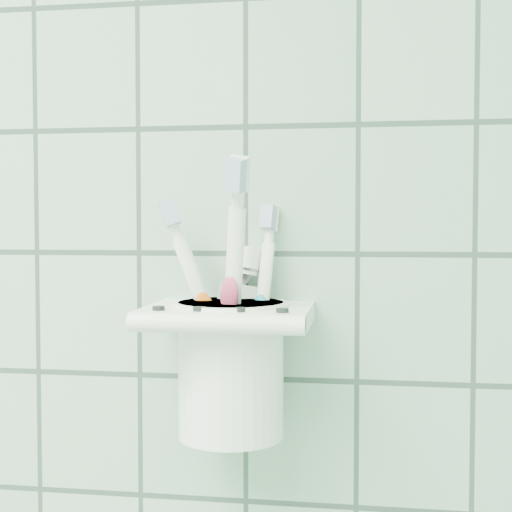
{
  "coord_description": "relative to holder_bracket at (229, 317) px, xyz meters",
  "views": [
    {
      "loc": [
        0.77,
        0.59,
        1.38
      ],
      "look_at": [
        0.7,
        1.1,
        1.36
      ],
      "focal_mm": 50.0,
      "sensor_mm": 36.0,
      "label": 1
    }
  ],
  "objects": [
    {
      "name": "toothbrush_blue",
      "position": [
        0.02,
        0.0,
        0.0
      ],
      "size": [
        0.02,
        0.05,
        0.18
      ],
      "rotation": [
        -0.25,
        -0.03,
        -0.35
      ],
      "color": "white",
      "rests_on": "cup"
    },
    {
      "name": "toothpaste_tube",
      "position": [
        -0.01,
        0.02,
        -0.0
      ],
      "size": [
        0.05,
        0.04,
        0.15
      ],
      "rotation": [
        -0.13,
        0.16,
        0.16
      ],
      "color": "silver",
      "rests_on": "cup"
    },
    {
      "name": "cup",
      "position": [
        0.0,
        0.0,
        -0.04
      ],
      "size": [
        0.09,
        0.09,
        0.11
      ],
      "color": "white",
      "rests_on": "holder_bracket"
    },
    {
      "name": "toothbrush_orange",
      "position": [
        -0.01,
        0.02,
        0.02
      ],
      "size": [
        0.04,
        0.07,
        0.22
      ],
      "rotation": [
        0.23,
        0.18,
        -0.31
      ],
      "color": "white",
      "rests_on": "cup"
    },
    {
      "name": "holder_bracket",
      "position": [
        0.0,
        0.0,
        0.0
      ],
      "size": [
        0.13,
        0.11,
        0.04
      ],
      "color": "white",
      "rests_on": "wall_back"
    },
    {
      "name": "toothbrush_pink",
      "position": [
        0.01,
        0.01,
        0.01
      ],
      "size": [
        0.07,
        0.02,
        0.2
      ],
      "rotation": [
        -0.14,
        -0.35,
        0.37
      ],
      "color": "white",
      "rests_on": "cup"
    }
  ]
}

